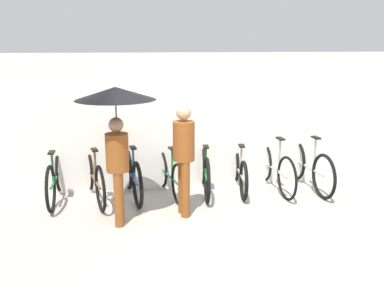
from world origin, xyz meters
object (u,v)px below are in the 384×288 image
(parked_bicycle_4, at_px, (205,171))
(pedestrian_leading, at_px, (116,114))
(parked_bicycle_0, at_px, (55,178))
(parked_bicycle_2, at_px, (132,175))
(parked_bicycle_7, at_px, (309,167))
(parked_bicycle_1, at_px, (94,177))
(parked_bicycle_6, at_px, (274,168))
(pedestrian_center, at_px, (184,152))
(parked_bicycle_3, at_px, (169,175))
(parked_bicycle_5, at_px, (239,171))

(parked_bicycle_4, xyz_separation_m, pedestrian_leading, (-1.45, -1.00, 1.20))
(parked_bicycle_0, bearing_deg, parked_bicycle_4, -90.02)
(parked_bicycle_2, distance_m, parked_bicycle_4, 1.24)
(parked_bicycle_4, height_order, parked_bicycle_7, parked_bicycle_7)
(parked_bicycle_1, height_order, parked_bicycle_6, parked_bicycle_1)
(parked_bicycle_4, xyz_separation_m, pedestrian_center, (-0.50, -0.91, 0.59))
(parked_bicycle_3, distance_m, parked_bicycle_6, 1.86)
(parked_bicycle_3, bearing_deg, pedestrian_center, 177.28)
(parked_bicycle_7, height_order, pedestrian_center, pedestrian_center)
(parked_bicycle_3, relative_size, parked_bicycle_4, 0.97)
(parked_bicycle_0, bearing_deg, pedestrian_center, -114.73)
(pedestrian_leading, bearing_deg, parked_bicycle_4, 36.99)
(parked_bicycle_1, height_order, pedestrian_leading, pedestrian_leading)
(parked_bicycle_2, height_order, parked_bicycle_3, parked_bicycle_3)
(parked_bicycle_3, height_order, parked_bicycle_4, parked_bicycle_3)
(parked_bicycle_5, bearing_deg, parked_bicycle_2, 99.48)
(parked_bicycle_2, bearing_deg, pedestrian_center, -147.55)
(parked_bicycle_2, relative_size, parked_bicycle_6, 0.96)
(parked_bicycle_1, height_order, parked_bicycle_4, parked_bicycle_1)
(parked_bicycle_7, bearing_deg, parked_bicycle_3, 86.88)
(pedestrian_leading, bearing_deg, parked_bicycle_3, 51.54)
(parked_bicycle_5, relative_size, pedestrian_center, 0.98)
(parked_bicycle_1, height_order, parked_bicycle_5, parked_bicycle_5)
(parked_bicycle_0, height_order, pedestrian_center, pedestrian_center)
(parked_bicycle_7, bearing_deg, parked_bicycle_6, 84.17)
(parked_bicycle_2, bearing_deg, parked_bicycle_7, -98.57)
(parked_bicycle_5, height_order, parked_bicycle_7, parked_bicycle_5)
(parked_bicycle_2, relative_size, parked_bicycle_4, 0.99)
(parked_bicycle_4, distance_m, pedestrian_leading, 2.13)
(parked_bicycle_4, relative_size, parked_bicycle_5, 1.04)
(parked_bicycle_0, distance_m, parked_bicycle_4, 2.48)
(parked_bicycle_3, xyz_separation_m, parked_bicycle_6, (1.86, 0.02, 0.02))
(parked_bicycle_0, height_order, pedestrian_leading, pedestrian_leading)
(parked_bicycle_5, bearing_deg, parked_bicycle_7, -87.36)
(parked_bicycle_0, bearing_deg, parked_bicycle_2, -92.51)
(parked_bicycle_7, bearing_deg, parked_bicycle_4, 85.38)
(parked_bicycle_4, height_order, pedestrian_center, pedestrian_center)
(parked_bicycle_7, bearing_deg, pedestrian_center, 107.17)
(parked_bicycle_5, distance_m, pedestrian_leading, 2.62)
(parked_bicycle_4, distance_m, parked_bicycle_7, 1.86)
(pedestrian_leading, bearing_deg, parked_bicycle_1, 115.80)
(parked_bicycle_6, bearing_deg, parked_bicycle_0, 86.43)
(pedestrian_leading, distance_m, pedestrian_center, 1.13)
(parked_bicycle_7, bearing_deg, parked_bicycle_5, 82.91)
(parked_bicycle_1, relative_size, parked_bicycle_7, 0.97)
(parked_bicycle_1, bearing_deg, parked_bicycle_5, -101.40)
(parked_bicycle_4, relative_size, parked_bicycle_7, 0.93)
(parked_bicycle_2, relative_size, pedestrian_leading, 0.87)
(parked_bicycle_0, xyz_separation_m, parked_bicycle_3, (1.86, -0.06, -0.02))
(parked_bicycle_7, bearing_deg, pedestrian_leading, 103.12)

